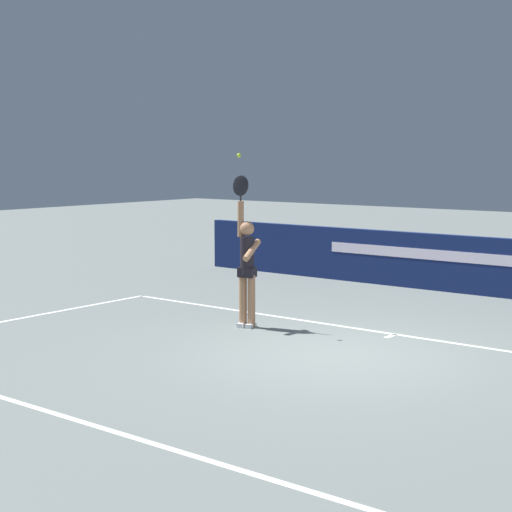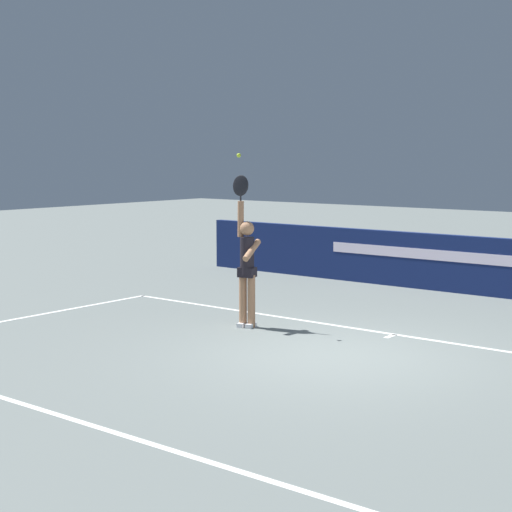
{
  "view_description": "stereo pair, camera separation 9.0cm",
  "coord_description": "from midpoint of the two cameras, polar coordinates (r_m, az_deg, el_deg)",
  "views": [
    {
      "loc": [
        6.07,
        -9.65,
        2.81
      ],
      "look_at": [
        -2.11,
        0.78,
        1.17
      ],
      "focal_mm": 57.37,
      "sensor_mm": 36.0,
      "label": 1
    },
    {
      "loc": [
        6.14,
        -9.59,
        2.81
      ],
      "look_at": [
        -2.11,
        0.78,
        1.17
      ],
      "focal_mm": 57.37,
      "sensor_mm": 36.0,
      "label": 2
    }
  ],
  "objects": [
    {
      "name": "tennis_player",
      "position": [
        13.32,
        -0.46,
        -0.59
      ],
      "size": [
        0.51,
        0.52,
        2.51
      ],
      "color": "#AA7753",
      "rests_on": "ground"
    },
    {
      "name": "tennis_ball",
      "position": [
        12.93,
        -1.01,
        7.03
      ],
      "size": [
        0.07,
        0.07,
        0.07
      ],
      "color": "#C4E72D"
    },
    {
      "name": "back_wall",
      "position": [
        16.88,
        16.94,
        -0.81
      ],
      "size": [
        14.89,
        0.18,
        1.18
      ],
      "color": "#111E50",
      "rests_on": "ground"
    },
    {
      "name": "court_lines",
      "position": [
        10.73,
        2.34,
        -8.12
      ],
      "size": [
        11.54,
        5.94,
        0.0
      ],
      "color": "white",
      "rests_on": "ground"
    },
    {
      "name": "ground_plane",
      "position": [
        11.73,
        5.96,
        -6.85
      ],
      "size": [
        60.0,
        60.0,
        0.0
      ],
      "primitive_type": "plane",
      "color": "slate"
    }
  ]
}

